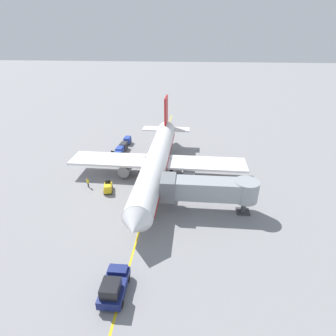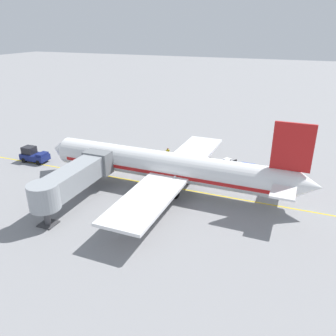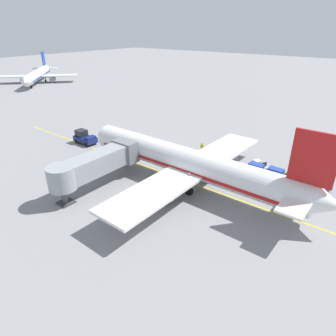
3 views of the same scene
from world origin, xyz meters
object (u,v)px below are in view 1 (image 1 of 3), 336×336
Objects in this scene: baggage_cart_second_in_train at (120,150)px; baggage_cart_tail_end at (127,140)px; jet_bridge at (209,189)px; pushback_tractor at (114,286)px; baggage_tug_trailing at (108,188)px; baggage_cart_third_in_train at (124,146)px; baggage_cart_front at (117,156)px; ground_crew_wing_walker at (88,182)px; baggage_tug_lead at (110,157)px; parked_airliner at (157,160)px.

baggage_cart_second_in_train is 5.98m from baggage_cart_tail_end.
baggage_cart_second_in_train is (17.01, -17.95, -2.50)m from jet_bridge.
baggage_tug_trailing is (5.95, -18.32, -0.39)m from pushback_tractor.
baggage_cart_second_in_train and baggage_cart_third_in_train have the same top height.
baggage_cart_tail_end is (-0.07, -8.80, 0.00)m from baggage_cart_front.
baggage_cart_front is at bearing -101.01° from ground_crew_wing_walker.
baggage_cart_third_in_train is at bearing -84.88° from baggage_tug_trailing.
baggage_cart_front and baggage_cart_second_in_train have the same top height.
baggage_cart_front is 1.00× the size of baggage_cart_second_in_train.
baggage_cart_third_in_train is (-0.01, -5.34, 0.00)m from baggage_cart_front.
baggage_tug_lead is at bearing 80.68° from baggage_cart_tail_end.
ground_crew_wing_walker is at bearing -15.80° from baggage_tug_trailing.
baggage_cart_third_in_train is (8.58, -11.38, -2.24)m from parked_airliner.
baggage_cart_third_in_train is (7.46, -35.17, -0.15)m from pushback_tractor.
baggage_cart_tail_end is at bearing -90.48° from baggage_cart_front.
pushback_tractor is 39.33m from baggage_cart_tail_end.
parked_airliner is 12.69× the size of baggage_cart_second_in_train.
baggage_cart_second_in_train is 1.00× the size of baggage_cart_third_in_train.
baggage_cart_tail_end is (16.75, -23.93, -2.50)m from jet_bridge.
jet_bridge reaches higher than baggage_tug_trailing.
baggage_tug_trailing reaches higher than baggage_cart_front.
parked_airliner reaches higher than baggage_cart_tail_end.
baggage_cart_tail_end is (-0.06, -3.45, 0.00)m from baggage_cart_third_in_train.
baggage_cart_tail_end is at bearing -99.32° from baggage_tug_lead.
baggage_tug_trailing is at bearing -72.00° from pushback_tractor.
baggage_cart_third_in_train is (1.51, -16.85, 0.24)m from baggage_tug_trailing.
baggage_cart_tail_end is at bearing -90.97° from baggage_cart_third_in_train.
baggage_cart_second_in_train is at bearing 87.51° from baggage_cart_tail_end.
parked_airliner reaches higher than jet_bridge.
jet_bridge is 24.86m from baggage_cart_second_in_train.
baggage_cart_third_in_train is 3.45m from baggage_cart_tail_end.
jet_bridge is 4.75× the size of baggage_tug_lead.
baggage_tug_lead reaches higher than baggage_cart_tail_end.
ground_crew_wing_walker is at bearing -13.81° from jet_bridge.
jet_bridge reaches higher than baggage_tug_lead.
baggage_cart_third_in_train is at bearing -104.61° from baggage_tug_lead.
baggage_cart_tail_end is at bearing -96.26° from ground_crew_wing_walker.
baggage_cart_second_in_train is at bearing -113.17° from baggage_tug_lead.
parked_airliner is 14.42m from baggage_cart_third_in_train.
parked_airliner is 2.83× the size of jet_bridge.
baggage_tug_trailing is 3.71m from ground_crew_wing_walker.
parked_airliner is at bearing 134.76° from baggage_cart_second_in_train.
baggage_tug_lead is at bearing -76.05° from baggage_tug_trailing.
baggage_cart_second_in_train is (8.78, -8.85, -2.24)m from parked_airliner.
baggage_tug_lead reaches higher than baggage_cart_second_in_train.
pushback_tractor is at bearing 103.21° from baggage_cart_second_in_train.
jet_bridge is 19.59m from ground_crew_wing_walker.
parked_airliner is 13.77× the size of baggage_tug_trailing.
baggage_cart_front is (1.52, -11.50, 0.24)m from baggage_tug_trailing.
baggage_tug_trailing is at bearing 103.95° from baggage_tug_lead.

